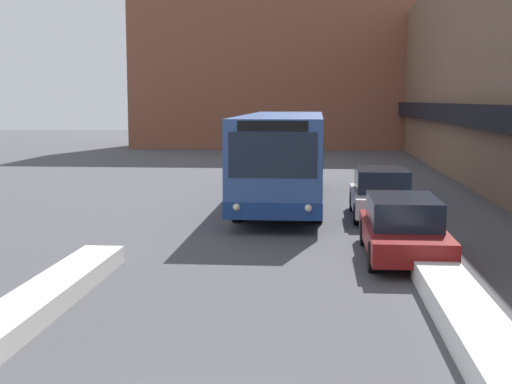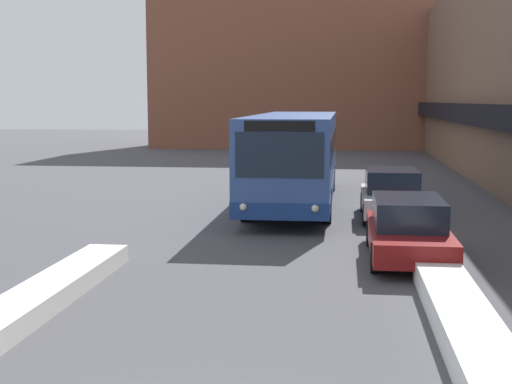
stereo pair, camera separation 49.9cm
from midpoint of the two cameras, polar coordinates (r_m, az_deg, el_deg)
name	(u,v)px [view 1 (the left image)]	position (r m, az deg, el deg)	size (l,w,h in m)	color
building_backdrop_far	(303,61)	(56.67, 3.54, 10.42)	(26.00, 8.00, 13.38)	brown
snow_bank_left	(28,309)	(12.74, -18.83, -8.83)	(0.90, 8.61, 0.38)	silver
snow_bank_right	(481,337)	(11.00, 16.29, -11.10)	(0.90, 8.66, 0.45)	silver
city_bus	(284,155)	(25.16, 1.65, 2.94)	(2.72, 12.58, 3.15)	#335193
parked_car_front	(403,227)	(16.87, 10.85, -2.80)	(1.79, 4.63, 1.42)	maroon
parked_car_middle	(381,194)	(22.54, 9.37, -0.12)	(1.83, 4.22, 1.53)	silver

